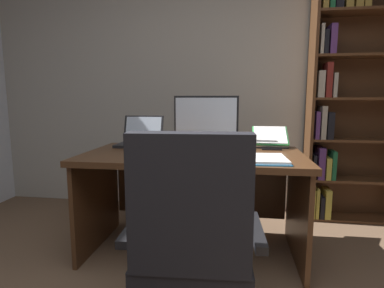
# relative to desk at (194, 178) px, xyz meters

# --- Properties ---
(wall_back) EXTENTS (5.30, 0.12, 2.84)m
(wall_back) POSITION_rel_desk_xyz_m (0.19, 0.94, 0.89)
(wall_back) COLOR #B2ADA3
(wall_back) RESTS_ON ground
(desk) EXTENTS (1.51, 0.79, 0.72)m
(desk) POSITION_rel_desk_xyz_m (0.00, 0.00, 0.00)
(desk) COLOR #4C2D19
(desk) RESTS_ON ground
(bookshelf) EXTENTS (0.84, 0.27, 2.19)m
(bookshelf) POSITION_rel_desk_xyz_m (1.26, 0.74, 0.60)
(bookshelf) COLOR #4C2D19
(bookshelf) RESTS_ON ground
(office_chair) EXTENTS (0.63, 0.60, 0.97)m
(office_chair) POSITION_rel_desk_xyz_m (0.12, -0.92, -0.11)
(office_chair) COLOR black
(office_chair) RESTS_ON ground
(monitor) EXTENTS (0.49, 0.16, 0.39)m
(monitor) POSITION_rel_desk_xyz_m (0.06, 0.19, 0.40)
(monitor) COLOR black
(monitor) RESTS_ON desk
(laptop) EXTENTS (0.33, 0.31, 0.23)m
(laptop) POSITION_rel_desk_xyz_m (-0.47, 0.20, 0.25)
(laptop) COLOR black
(laptop) RESTS_ON desk
(keyboard) EXTENTS (0.42, 0.15, 0.02)m
(keyboard) POSITION_rel_desk_xyz_m (0.06, -0.24, 0.21)
(keyboard) COLOR black
(keyboard) RESTS_ON desk
(computer_mouse) EXTENTS (0.06, 0.10, 0.04)m
(computer_mouse) POSITION_rel_desk_xyz_m (-0.24, -0.24, 0.22)
(computer_mouse) COLOR black
(computer_mouse) RESTS_ON desk
(reading_stand_with_book) EXTENTS (0.26, 0.25, 0.16)m
(reading_stand_with_book) POSITION_rel_desk_xyz_m (0.55, 0.24, 0.27)
(reading_stand_with_book) COLOR black
(reading_stand_with_book) RESTS_ON desk
(open_binder) EXTENTS (0.47, 0.33, 0.02)m
(open_binder) POSITION_rel_desk_xyz_m (0.37, -0.29, 0.21)
(open_binder) COLOR #2D84C6
(open_binder) RESTS_ON desk
(notepad) EXTENTS (0.18, 0.23, 0.01)m
(notepad) POSITION_rel_desk_xyz_m (0.27, -0.10, 0.20)
(notepad) COLOR white
(notepad) RESTS_ON desk
(pen) EXTENTS (0.14, 0.05, 0.01)m
(pen) POSITION_rel_desk_xyz_m (0.29, -0.10, 0.21)
(pen) COLOR navy
(pen) RESTS_ON notepad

